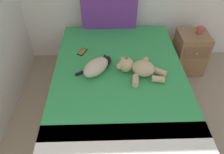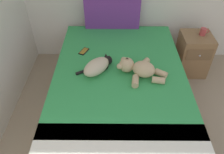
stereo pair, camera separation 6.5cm
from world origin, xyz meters
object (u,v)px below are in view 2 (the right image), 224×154
Objects in this scene: mug at (203,32)px; teddy_bear at (139,68)px; cat at (98,66)px; patterned_cushion at (112,13)px; cell_phone at (84,51)px; nightstand at (193,54)px; bed at (119,90)px.

teddy_bear is at bearing -139.83° from mug.
cat is 1.54m from mug.
mug is (0.92, 0.77, -0.00)m from teddy_bear.
patterned_cushion reaches higher than cat.
mug is (1.35, 0.73, 0.00)m from cat.
cat is 2.48× the size of cell_phone.
nightstand is at bearing -13.35° from patterned_cushion.
patterned_cushion reaches higher than teddy_bear.
nightstand is 0.35m from mug.
mug is at bearing 13.11° from cell_phone.
patterned_cushion is 1.38× the size of teddy_bear.
patterned_cushion is 1.24m from mug.
nightstand is at bearing 41.14° from teddy_bear.
cell_phone is (-0.19, 0.37, -0.07)m from cat.
mug is at bearing 28.37° from cat.
cell_phone is at bearing -119.49° from patterned_cushion.
patterned_cushion reaches higher than cell_phone.
patterned_cushion is 1.07m from teddy_bear.
patterned_cushion is 4.57× the size of cell_phone.
cell_phone is at bearing 117.17° from cat.
patterned_cushion is at bearing 166.65° from nightstand.
cat is 3.40× the size of mug.
bed is at bearing -84.87° from patterned_cushion.
bed is 5.11× the size of cat.
mug is at bearing 40.17° from teddy_bear.
cat is 1.51m from nightstand.
nightstand is at bearing 28.59° from cat.
cat reaches higher than nightstand.
patterned_cushion is 1.27m from nightstand.
bed is 0.64m from cell_phone.
patterned_cushion reaches higher than mug.
patterned_cushion is at bearing 60.51° from cell_phone.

